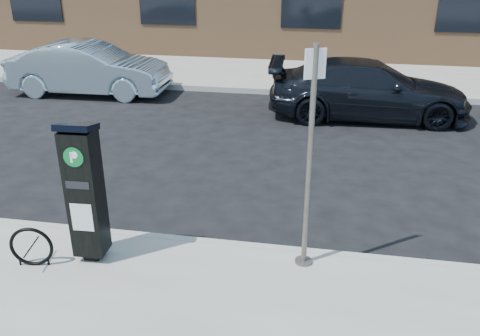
% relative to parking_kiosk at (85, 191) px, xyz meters
% --- Properties ---
extents(ground, '(120.00, 120.00, 0.00)m').
position_rel_parking_kiosk_xyz_m(ground, '(2.03, 0.66, -1.09)').
color(ground, black).
rests_on(ground, ground).
extents(sidewalk_far, '(60.00, 12.00, 0.15)m').
position_rel_parking_kiosk_xyz_m(sidewalk_far, '(2.03, 14.66, -1.02)').
color(sidewalk_far, gray).
rests_on(sidewalk_far, ground).
extents(curb_near, '(60.00, 0.12, 0.16)m').
position_rel_parking_kiosk_xyz_m(curb_near, '(2.03, 0.64, -1.02)').
color(curb_near, '#9E9B93').
rests_on(curb_near, ground).
extents(curb_far, '(60.00, 0.12, 0.16)m').
position_rel_parking_kiosk_xyz_m(curb_far, '(2.03, 8.68, -1.02)').
color(curb_far, '#9E9B93').
rests_on(curb_far, ground).
extents(parking_kiosk, '(0.44, 0.39, 1.84)m').
position_rel_parking_kiosk_xyz_m(parking_kiosk, '(0.00, 0.00, 0.00)').
color(parking_kiosk, black).
rests_on(parking_kiosk, sidewalk_near).
extents(sign_pole, '(0.23, 0.22, 2.73)m').
position_rel_parking_kiosk_xyz_m(sign_pole, '(2.66, 0.36, 0.41)').
color(sign_pole, '#5C5951').
rests_on(sign_pole, sidewalk_near).
extents(bike_rack, '(0.54, 0.14, 0.54)m').
position_rel_parking_kiosk_xyz_m(bike_rack, '(-0.65, -0.30, -0.68)').
color(bike_rack, black).
rests_on(bike_rack, sidewalk_near).
extents(car_silver, '(4.37, 1.64, 1.43)m').
position_rel_parking_kiosk_xyz_m(car_silver, '(-3.73, 7.82, -0.38)').
color(car_silver, '#9BB6C6').
rests_on(car_silver, ground).
extents(car_dark, '(4.79, 2.15, 1.36)m').
position_rel_parking_kiosk_xyz_m(car_dark, '(3.73, 7.06, -0.41)').
color(car_dark, black).
rests_on(car_dark, ground).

